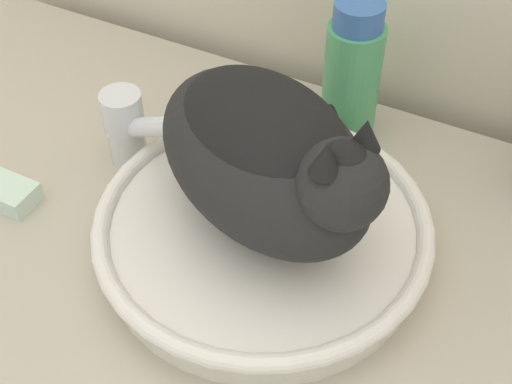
{
  "coord_description": "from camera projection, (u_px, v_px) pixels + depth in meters",
  "views": [
    {
      "loc": [
        0.26,
        -0.14,
        1.41
      ],
      "look_at": [
        0.03,
        0.3,
        0.91
      ],
      "focal_mm": 50.0,
      "sensor_mm": 36.0,
      "label": 1
    }
  ],
  "objects": [
    {
      "name": "sink_basin",
      "position": [
        263.0,
        231.0,
        0.76
      ],
      "size": [
        0.36,
        0.36,
        0.05
      ],
      "color": "white",
      "rests_on": "vanity_counter"
    },
    {
      "name": "cat",
      "position": [
        269.0,
        155.0,
        0.68
      ],
      "size": [
        0.3,
        0.3,
        0.18
      ],
      "rotation": [
        0.0,
        0.0,
        5.89
      ],
      "color": "black",
      "rests_on": "sink_basin"
    },
    {
      "name": "faucet",
      "position": [
        132.0,
        127.0,
        0.83
      ],
      "size": [
        0.14,
        0.07,
        0.13
      ],
      "rotation": [
        0.0,
        0.0,
        -0.25
      ],
      "color": "silver",
      "rests_on": "vanity_counter"
    },
    {
      "name": "mouthwash_bottle",
      "position": [
        352.0,
        73.0,
        0.86
      ],
      "size": [
        0.07,
        0.07,
        0.18
      ],
      "color": "#4CA366",
      "rests_on": "vanity_counter"
    },
    {
      "name": "soap_bar",
      "position": [
        8.0,
        193.0,
        0.83
      ],
      "size": [
        0.07,
        0.04,
        0.02
      ],
      "color": "silver",
      "rests_on": "vanity_counter"
    }
  ]
}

